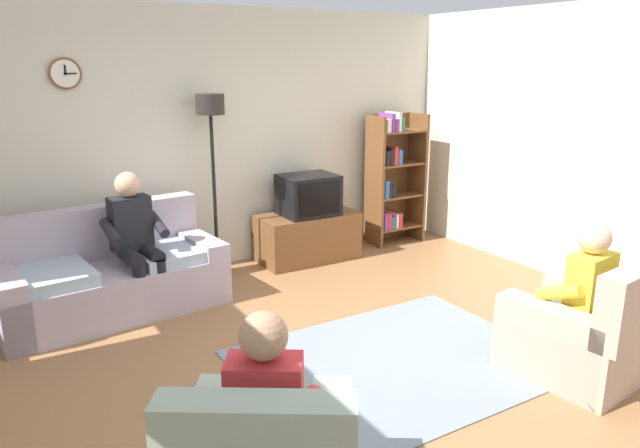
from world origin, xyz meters
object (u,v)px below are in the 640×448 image
(couch, at_px, (110,277))
(floor_lamp, at_px, (212,135))
(tv_stand, at_px, (307,237))
(armchair_near_bookshelf, at_px, (583,336))
(bookshelf, at_px, (391,177))
(person_in_left_armchair, at_px, (268,407))
(person_in_right_armchair, at_px, (576,290))
(tv, at_px, (308,195))
(person_on_couch, at_px, (136,235))

(couch, distance_m, floor_lamp, 1.69)
(tv_stand, xyz_separation_m, armchair_near_bookshelf, (0.40, -3.20, 0.03))
(bookshelf, distance_m, person_in_left_armchair, 4.74)
(couch, relative_size, person_in_right_armchair, 1.77)
(tv, bearing_deg, bookshelf, 4.47)
(armchair_near_bookshelf, relative_size, person_in_right_armchair, 0.87)
(armchair_near_bookshelf, distance_m, person_on_couch, 3.66)
(tv_stand, relative_size, bookshelf, 0.69)
(couch, xyz_separation_m, tv_stand, (2.20, 0.34, -0.05))
(bookshelf, bearing_deg, floor_lamp, 179.26)
(armchair_near_bookshelf, relative_size, person_in_left_armchair, 0.87)
(tv_stand, relative_size, floor_lamp, 0.59)
(tv, xyz_separation_m, person_on_couch, (-1.98, -0.43, -0.05))
(armchair_near_bookshelf, height_order, person_in_left_armchair, person_in_left_armchair)
(person_in_left_armchair, xyz_separation_m, person_in_right_armchair, (2.50, 0.20, 0.00))
(tv_stand, xyz_separation_m, person_on_couch, (-1.98, -0.45, 0.44))
(couch, bearing_deg, person_in_right_armchair, -46.82)
(tv_stand, distance_m, tv, 0.48)
(armchair_near_bookshelf, height_order, person_on_couch, person_on_couch)
(tv, distance_m, person_on_couch, 2.02)
(tv_stand, bearing_deg, person_in_right_armchair, -82.79)
(bookshelf, distance_m, armchair_near_bookshelf, 3.41)
(bookshelf, height_order, floor_lamp, floor_lamp)
(floor_lamp, distance_m, person_in_left_armchair, 3.67)
(tv_stand, height_order, armchair_near_bookshelf, armchair_near_bookshelf)
(bookshelf, xyz_separation_m, person_in_left_armchair, (-3.32, -3.38, -0.20))
(bookshelf, height_order, person_in_right_armchair, bookshelf)
(person_on_couch, height_order, person_in_left_armchair, person_on_couch)
(tv, bearing_deg, couch, -171.85)
(armchair_near_bookshelf, bearing_deg, tv, 97.27)
(person_in_right_armchair, bearing_deg, bookshelf, 75.61)
(floor_lamp, xyz_separation_m, person_in_right_armchair, (1.43, -3.21, -0.85))
(person_on_couch, height_order, person_in_right_armchair, person_on_couch)
(bookshelf, bearing_deg, tv_stand, -176.68)
(couch, relative_size, tv, 3.30)
(person_in_left_armchair, bearing_deg, person_in_right_armchair, 4.48)
(tv_stand, distance_m, bookshelf, 1.33)
(tv_stand, xyz_separation_m, person_in_right_armchair, (0.39, -3.11, 0.34))
(tv_stand, distance_m, person_in_right_armchair, 3.15)
(bookshelf, xyz_separation_m, armchair_near_bookshelf, (-0.80, -3.27, -0.52))
(tv, relative_size, floor_lamp, 0.32)
(person_in_left_armchair, height_order, person_in_right_armchair, same)
(floor_lamp, bearing_deg, bookshelf, -0.74)
(tv_stand, bearing_deg, armchair_near_bookshelf, -82.79)
(tv, distance_m, armchair_near_bookshelf, 3.23)
(armchair_near_bookshelf, xyz_separation_m, person_in_left_armchair, (-2.51, -0.11, 0.32))
(tv, bearing_deg, tv_stand, 90.00)
(tv, xyz_separation_m, person_in_right_armchair, (0.39, -3.08, -0.14))
(floor_lamp, bearing_deg, person_on_couch, -149.89)
(tv_stand, relative_size, person_in_right_armchair, 0.98)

